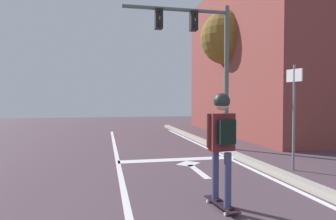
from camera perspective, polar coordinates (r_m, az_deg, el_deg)
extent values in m
cube|color=silver|center=(6.20, -8.89, -13.79)|extent=(0.12, 20.00, 0.01)
cube|color=silver|center=(7.10, 18.06, -11.84)|extent=(0.12, 20.00, 0.01)
cube|color=silver|center=(8.42, 1.77, -9.57)|extent=(3.30, 0.40, 0.01)
cube|color=silver|center=(7.13, 5.88, -11.70)|extent=(0.16, 1.40, 0.01)
cube|color=silver|center=(7.92, 3.96, -10.31)|extent=(0.71, 0.71, 0.01)
cube|color=#A59D91|center=(7.21, 19.82, -11.10)|extent=(0.24, 24.00, 0.14)
cube|color=black|center=(4.87, 10.25, -17.43)|extent=(0.28, 0.86, 0.02)
cube|color=#B2B2B7|center=(5.11, 8.64, -16.63)|extent=(0.16, 0.07, 0.01)
cylinder|color=silver|center=(5.08, 7.69, -17.09)|extent=(0.04, 0.05, 0.05)
cylinder|color=silver|center=(5.16, 9.56, -16.81)|extent=(0.04, 0.05, 0.05)
cube|color=#B2B2B7|center=(4.64, 12.06, -18.62)|extent=(0.16, 0.07, 0.01)
cylinder|color=silver|center=(4.60, 11.04, -19.16)|extent=(0.04, 0.05, 0.05)
cylinder|color=silver|center=(4.69, 13.05, -18.77)|extent=(0.04, 0.05, 0.05)
cylinder|color=#3C3F67|center=(4.91, 9.17, -12.15)|extent=(0.11, 0.11, 0.82)
cube|color=black|center=(5.02, 9.15, -16.54)|extent=(0.12, 0.25, 0.03)
cylinder|color=#3C3F67|center=(4.58, 11.48, -13.19)|extent=(0.11, 0.11, 0.82)
cube|color=black|center=(4.70, 11.45, -17.85)|extent=(0.12, 0.25, 0.03)
cube|color=maroon|center=(4.62, 10.34, -4.23)|extent=(0.40, 0.22, 0.58)
cylinder|color=maroon|center=(4.55, 7.92, -3.98)|extent=(0.07, 0.08, 0.52)
cylinder|color=maroon|center=(4.74, 12.30, -3.77)|extent=(0.07, 0.12, 0.53)
sphere|color=beige|center=(4.59, 10.37, 1.32)|extent=(0.23, 0.23, 0.23)
sphere|color=#212E29|center=(4.59, 10.37, 1.67)|extent=(0.25, 0.25, 0.25)
cube|color=black|center=(4.50, 11.20, -4.15)|extent=(0.27, 0.17, 0.36)
cylinder|color=#51635E|center=(10.39, 11.25, 6.13)|extent=(0.16, 0.16, 4.90)
cylinder|color=#51635E|center=(10.24, 1.64, 18.90)|extent=(3.55, 0.12, 0.12)
cube|color=black|center=(10.30, 4.98, 16.77)|extent=(0.24, 0.28, 0.64)
cylinder|color=#3A0605|center=(10.21, 5.25, 18.06)|extent=(0.02, 0.10, 0.10)
cylinder|color=yellow|center=(10.16, 5.24, 16.98)|extent=(0.02, 0.10, 0.10)
cylinder|color=black|center=(10.11, 5.24, 15.88)|extent=(0.02, 0.10, 0.10)
cube|color=black|center=(10.03, -1.80, 17.19)|extent=(0.24, 0.28, 0.64)
cylinder|color=#3A0605|center=(9.94, -1.64, 18.52)|extent=(0.02, 0.10, 0.10)
cylinder|color=yellow|center=(9.89, -1.64, 17.41)|extent=(0.02, 0.10, 0.10)
cylinder|color=black|center=(9.83, -1.64, 16.29)|extent=(0.02, 0.10, 0.10)
cylinder|color=slate|center=(7.63, 23.19, -1.39)|extent=(0.06, 0.06, 2.52)
cube|color=white|center=(7.65, 23.29, 6.18)|extent=(0.14, 0.44, 0.30)
cylinder|color=brown|center=(14.45, 11.32, 2.94)|extent=(0.23, 0.23, 3.90)
sphere|color=brown|center=(14.76, 11.39, 13.58)|extent=(2.58, 2.58, 2.58)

